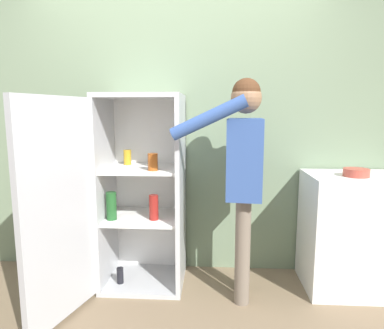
% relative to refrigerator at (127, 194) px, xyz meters
% --- Properties ---
extents(wall_back, '(7.00, 0.06, 2.55)m').
position_rel_refrigerator_xyz_m(wall_back, '(0.34, 0.43, 0.50)').
color(wall_back, gray).
rests_on(wall_back, ground_plane).
extents(refrigerator, '(0.88, 1.19, 1.55)m').
position_rel_refrigerator_xyz_m(refrigerator, '(0.00, 0.00, 0.00)').
color(refrigerator, '#B7BABC').
rests_on(refrigerator, ground_plane).
extents(person, '(0.67, 0.58, 1.65)m').
position_rel_refrigerator_xyz_m(person, '(0.89, -0.09, 0.27)').
color(person, '#726656').
rests_on(person, ground_plane).
extents(counter, '(0.75, 0.55, 0.93)m').
position_rel_refrigerator_xyz_m(counter, '(1.80, 0.10, -0.31)').
color(counter, white).
rests_on(counter, ground_plane).
extents(bowl, '(0.19, 0.19, 0.06)m').
position_rel_refrigerator_xyz_m(bowl, '(1.75, 0.03, 0.19)').
color(bowl, '#B24738').
rests_on(bowl, counter).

